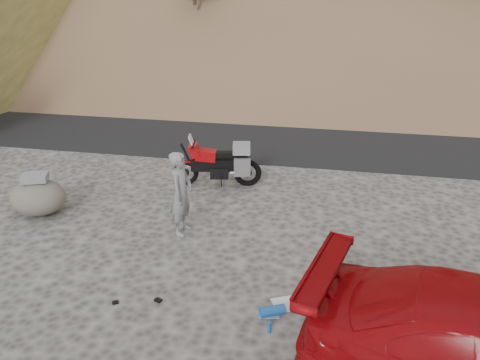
# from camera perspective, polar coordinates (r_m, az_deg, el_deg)

# --- Properties ---
(ground) EXTENTS (140.00, 140.00, 0.00)m
(ground) POSITION_cam_1_polar(r_m,az_deg,el_deg) (9.75, -4.77, -9.66)
(ground) COLOR #3D3C39
(ground) RESTS_ON ground
(road) EXTENTS (120.00, 7.00, 0.05)m
(road) POSITION_cam_1_polar(r_m,az_deg,el_deg) (17.81, 2.96, 5.98)
(road) COLOR black
(road) RESTS_ON ground
(motorcycle) EXTENTS (2.46, 0.96, 1.47)m
(motorcycle) POSITION_cam_1_polar(r_m,az_deg,el_deg) (12.82, -2.36, 1.96)
(motorcycle) COLOR black
(motorcycle) RESTS_ON ground
(man) EXTENTS (0.52, 0.74, 1.92)m
(man) POSITION_cam_1_polar(r_m,az_deg,el_deg) (10.78, -6.93, -6.28)
(man) COLOR gray
(man) RESTS_ON ground
(boulder) EXTENTS (1.50, 1.34, 1.05)m
(boulder) POSITION_cam_1_polar(r_m,az_deg,el_deg) (12.32, -23.39, -1.84)
(boulder) COLOR #544F48
(boulder) RESTS_ON ground
(small_rock) EXTENTS (0.85, 0.78, 0.48)m
(small_rock) POSITION_cam_1_polar(r_m,az_deg,el_deg) (12.38, -23.74, -2.90)
(small_rock) COLOR #544F48
(small_rock) RESTS_ON ground
(gear_white_cloth) EXTENTS (0.59, 0.57, 0.02)m
(gear_white_cloth) POSITION_cam_1_polar(r_m,az_deg,el_deg) (8.58, 5.65, -14.81)
(gear_white_cloth) COLOR white
(gear_white_cloth) RESTS_ON ground
(gear_blue_mat) EXTENTS (0.48, 0.36, 0.18)m
(gear_blue_mat) POSITION_cam_1_polar(r_m,az_deg,el_deg) (8.29, 3.97, -15.63)
(gear_blue_mat) COLOR #1B57A6
(gear_blue_mat) RESTS_ON ground
(gear_bottle) EXTENTS (0.07, 0.07, 0.19)m
(gear_bottle) POSITION_cam_1_polar(r_m,az_deg,el_deg) (7.95, 3.58, -17.49)
(gear_bottle) COLOR #1B57A6
(gear_bottle) RESTS_ON ground
(gear_funnel) EXTENTS (0.17, 0.17, 0.20)m
(gear_funnel) POSITION_cam_1_polar(r_m,az_deg,el_deg) (8.41, 12.85, -15.50)
(gear_funnel) COLOR red
(gear_funnel) RESTS_ON ground
(gear_glove_a) EXTENTS (0.15, 0.13, 0.04)m
(gear_glove_a) POSITION_cam_1_polar(r_m,az_deg,el_deg) (8.73, -9.96, -14.24)
(gear_glove_a) COLOR black
(gear_glove_a) RESTS_ON ground
(gear_glove_b) EXTENTS (0.13, 0.12, 0.03)m
(gear_glove_b) POSITION_cam_1_polar(r_m,az_deg,el_deg) (8.84, -14.95, -14.22)
(gear_glove_b) COLOR black
(gear_glove_b) RESTS_ON ground
(gear_blue_cloth) EXTENTS (0.38, 0.30, 0.01)m
(gear_blue_cloth) POSITION_cam_1_polar(r_m,az_deg,el_deg) (8.36, 3.57, -15.95)
(gear_blue_cloth) COLOR #83AFCA
(gear_blue_cloth) RESTS_ON ground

